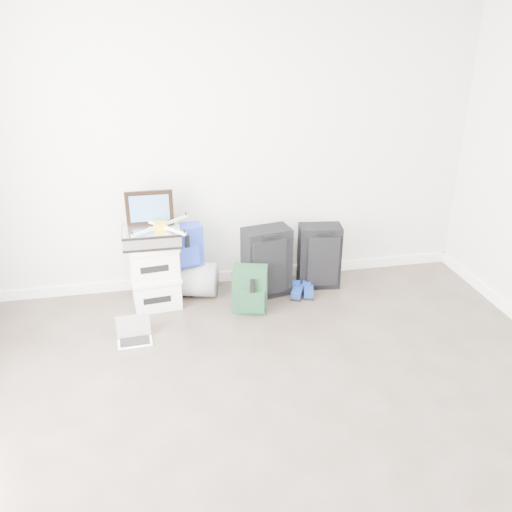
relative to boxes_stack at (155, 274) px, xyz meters
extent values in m
plane|color=#362D27|center=(0.78, -2.15, -0.30)|extent=(5.00, 5.00, 0.00)
cube|color=silver|center=(0.78, 0.35, 1.05)|extent=(4.50, 0.02, 2.70)
cube|color=white|center=(0.78, 0.34, -0.25)|extent=(4.50, 0.02, 0.10)
cube|color=white|center=(0.00, 0.00, -0.17)|extent=(0.43, 0.36, 0.26)
cube|color=white|center=(0.00, 0.00, -0.02)|extent=(0.46, 0.38, 0.04)
cube|color=white|center=(0.00, 0.00, 0.13)|extent=(0.43, 0.36, 0.26)
cube|color=white|center=(0.00, 0.00, 0.28)|extent=(0.46, 0.38, 0.04)
cube|color=#B2B2B7|center=(0.00, 0.00, 0.37)|extent=(0.48, 0.36, 0.14)
cube|color=black|center=(0.00, 0.10, 0.59)|extent=(0.41, 0.03, 0.30)
cube|color=#225389|center=(0.00, 0.08, 0.59)|extent=(0.33, 0.01, 0.23)
cube|color=gold|center=(0.08, -0.02, 0.47)|extent=(0.12, 0.12, 0.05)
cube|color=white|center=(0.20, 0.08, 0.47)|extent=(0.25, 0.21, 0.02)
cube|color=white|center=(-0.02, 0.10, 0.47)|extent=(0.21, 0.25, 0.02)
cube|color=white|center=(-0.04, -0.12, 0.47)|extent=(0.25, 0.21, 0.02)
cube|color=white|center=(0.18, -0.14, 0.47)|extent=(0.21, 0.25, 0.02)
cylinder|color=gray|center=(0.30, 0.14, -0.14)|extent=(0.59, 0.45, 0.32)
cube|color=#183B9F|center=(0.30, 0.12, 0.21)|extent=(0.30, 0.21, 0.38)
cube|color=#183B9F|center=(0.30, 0.03, 0.14)|extent=(0.21, 0.09, 0.18)
cube|color=black|center=(1.02, 0.01, 0.02)|extent=(0.46, 0.32, 0.66)
cube|color=black|center=(1.02, -0.13, 0.02)|extent=(0.32, 0.09, 0.53)
cube|color=black|center=(1.02, -0.12, 0.33)|extent=(0.13, 0.05, 0.03)
cube|color=#13341C|center=(0.81, -0.26, -0.09)|extent=(0.34, 0.25, 0.42)
cube|color=#13341C|center=(0.81, -0.36, -0.17)|extent=(0.23, 0.12, 0.20)
cube|color=black|center=(1.54, 0.08, 0.00)|extent=(0.42, 0.27, 0.62)
cube|color=black|center=(1.54, -0.05, 0.00)|extent=(0.30, 0.07, 0.49)
cube|color=black|center=(1.54, -0.04, 0.29)|extent=(0.14, 0.05, 0.03)
cube|color=black|center=(1.29, -0.09, -0.29)|extent=(0.19, 0.25, 0.02)
cube|color=#1B44A2|center=(1.29, -0.09, -0.25)|extent=(0.18, 0.24, 0.06)
cube|color=black|center=(1.40, -0.09, -0.29)|extent=(0.15, 0.25, 0.02)
cube|color=#1B44A2|center=(1.40, -0.09, -0.25)|extent=(0.15, 0.24, 0.06)
cylinder|color=tan|center=(1.68, 0.16, -0.02)|extent=(0.19, 0.19, 0.57)
cube|color=silver|center=(-0.20, -0.60, -0.30)|extent=(0.28, 0.21, 0.01)
cube|color=black|center=(-0.20, -0.60, -0.29)|extent=(0.24, 0.14, 0.00)
cube|color=black|center=(-0.21, -0.50, -0.20)|extent=(0.27, 0.03, 0.18)
camera|label=1|loc=(0.03, -4.39, 2.16)|focal=38.00mm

